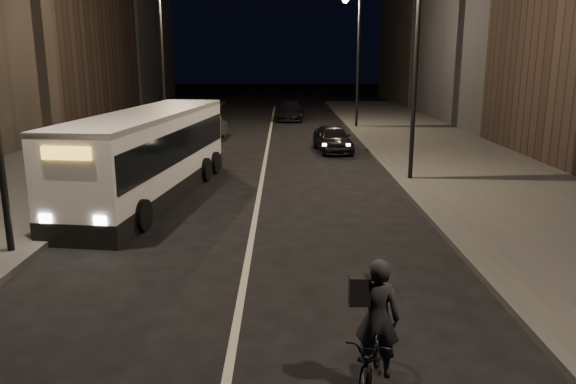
{
  "coord_description": "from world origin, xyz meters",
  "views": [
    {
      "loc": [
        0.84,
        -8.6,
        4.62
      ],
      "look_at": [
        0.94,
        4.25,
        1.5
      ],
      "focal_mm": 35.0,
      "sensor_mm": 36.0,
      "label": 1
    }
  ],
  "objects_px": {
    "cyclist_on_bicycle": "(374,346)",
    "car_near": "(333,138)",
    "streetlight_right_mid": "(410,35)",
    "car_mid": "(208,128)",
    "streetlight_right_far": "(354,44)",
    "city_bus": "(150,151)",
    "car_far": "(290,110)",
    "streetlight_left_far": "(166,42)"
  },
  "relations": [
    {
      "from": "cyclist_on_bicycle",
      "to": "car_near",
      "type": "distance_m",
      "value": 20.52
    },
    {
      "from": "streetlight_right_mid",
      "to": "car_mid",
      "type": "relative_size",
      "value": 1.96
    },
    {
      "from": "car_mid",
      "to": "streetlight_right_far",
      "type": "bearing_deg",
      "value": -146.09
    },
    {
      "from": "city_bus",
      "to": "car_far",
      "type": "xyz_separation_m",
      "value": [
        4.94,
        23.48,
        -0.85
      ]
    },
    {
      "from": "city_bus",
      "to": "cyclist_on_bicycle",
      "type": "relative_size",
      "value": 5.33
    },
    {
      "from": "streetlight_left_far",
      "to": "city_bus",
      "type": "bearing_deg",
      "value": -81.93
    },
    {
      "from": "streetlight_right_mid",
      "to": "cyclist_on_bicycle",
      "type": "distance_m",
      "value": 14.66
    },
    {
      "from": "car_near",
      "to": "car_far",
      "type": "relative_size",
      "value": 0.79
    },
    {
      "from": "streetlight_right_mid",
      "to": "car_mid",
      "type": "bearing_deg",
      "value": 128.13
    },
    {
      "from": "car_mid",
      "to": "city_bus",
      "type": "bearing_deg",
      "value": 94.14
    },
    {
      "from": "streetlight_right_far",
      "to": "car_mid",
      "type": "distance_m",
      "value": 11.05
    },
    {
      "from": "car_far",
      "to": "car_near",
      "type": "bearing_deg",
      "value": -78.75
    },
    {
      "from": "streetlight_left_far",
      "to": "cyclist_on_bicycle",
      "type": "distance_m",
      "value": 25.1
    },
    {
      "from": "car_near",
      "to": "car_mid",
      "type": "bearing_deg",
      "value": 141.32
    },
    {
      "from": "streetlight_right_far",
      "to": "car_far",
      "type": "distance_m",
      "value": 8.09
    },
    {
      "from": "city_bus",
      "to": "cyclist_on_bicycle",
      "type": "xyz_separation_m",
      "value": [
        5.7,
        -11.31,
        -0.88
      ]
    },
    {
      "from": "city_bus",
      "to": "car_near",
      "type": "height_order",
      "value": "city_bus"
    },
    {
      "from": "streetlight_left_far",
      "to": "streetlight_right_mid",
      "type": "bearing_deg",
      "value": -43.16
    },
    {
      "from": "streetlight_right_far",
      "to": "car_near",
      "type": "height_order",
      "value": "streetlight_right_far"
    },
    {
      "from": "cyclist_on_bicycle",
      "to": "car_near",
      "type": "height_order",
      "value": "cyclist_on_bicycle"
    },
    {
      "from": "streetlight_right_mid",
      "to": "car_mid",
      "type": "xyz_separation_m",
      "value": [
        -8.75,
        11.15,
        -4.68
      ]
    },
    {
      "from": "city_bus",
      "to": "cyclist_on_bicycle",
      "type": "distance_m",
      "value": 12.69
    },
    {
      "from": "city_bus",
      "to": "car_mid",
      "type": "distance_m",
      "value": 13.39
    },
    {
      "from": "streetlight_right_far",
      "to": "cyclist_on_bicycle",
      "type": "relative_size",
      "value": 4.01
    },
    {
      "from": "streetlight_right_far",
      "to": "car_mid",
      "type": "relative_size",
      "value": 1.96
    },
    {
      "from": "car_far",
      "to": "streetlight_left_far",
      "type": "bearing_deg",
      "value": -117.08
    },
    {
      "from": "streetlight_right_far",
      "to": "car_far",
      "type": "xyz_separation_m",
      "value": [
        -3.99,
        5.27,
        -4.65
      ]
    },
    {
      "from": "streetlight_right_mid",
      "to": "streetlight_left_far",
      "type": "xyz_separation_m",
      "value": [
        -10.66,
        10.0,
        0.0
      ]
    },
    {
      "from": "car_near",
      "to": "city_bus",
      "type": "bearing_deg",
      "value": -133.58
    },
    {
      "from": "car_far",
      "to": "streetlight_right_mid",
      "type": "bearing_deg",
      "value": -75.83
    },
    {
      "from": "streetlight_left_far",
      "to": "streetlight_right_far",
      "type": "bearing_deg",
      "value": 29.36
    },
    {
      "from": "streetlight_right_far",
      "to": "car_mid",
      "type": "height_order",
      "value": "streetlight_right_far"
    },
    {
      "from": "city_bus",
      "to": "car_mid",
      "type": "relative_size",
      "value": 2.61
    },
    {
      "from": "streetlight_right_mid",
      "to": "city_bus",
      "type": "height_order",
      "value": "streetlight_right_mid"
    },
    {
      "from": "streetlight_left_far",
      "to": "cyclist_on_bicycle",
      "type": "bearing_deg",
      "value": -72.46
    },
    {
      "from": "streetlight_right_far",
      "to": "cyclist_on_bicycle",
      "type": "distance_m",
      "value": 30.06
    },
    {
      "from": "car_near",
      "to": "car_far",
      "type": "height_order",
      "value": "car_far"
    },
    {
      "from": "streetlight_left_far",
      "to": "city_bus",
      "type": "xyz_separation_m",
      "value": [
        1.73,
        -12.21,
        -3.81
      ]
    },
    {
      "from": "cyclist_on_bicycle",
      "to": "city_bus",
      "type": "bearing_deg",
      "value": 134.73
    },
    {
      "from": "cyclist_on_bicycle",
      "to": "car_far",
      "type": "height_order",
      "value": "cyclist_on_bicycle"
    },
    {
      "from": "car_near",
      "to": "car_mid",
      "type": "xyz_separation_m",
      "value": [
        -6.69,
        4.17,
        0.02
      ]
    },
    {
      "from": "car_near",
      "to": "car_mid",
      "type": "height_order",
      "value": "car_mid"
    }
  ]
}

